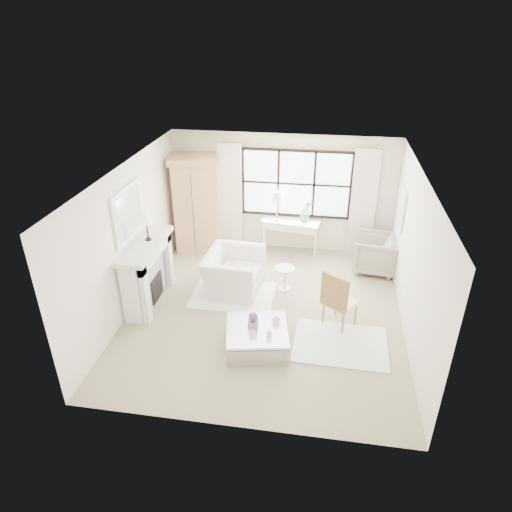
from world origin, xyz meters
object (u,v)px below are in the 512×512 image
object	(u,v)px
coffee_table	(257,338)
armoire	(196,203)
club_armchair	(233,271)
console_table	(290,237)

from	to	relation	value
coffee_table	armoire	bearing A→B (deg)	108.75
club_armchair	coffee_table	bearing A→B (deg)	-152.25
console_table	coffee_table	xyz separation A→B (m)	(-0.22, -3.52, -0.22)
club_armchair	coffee_table	size ratio (longest dim) A/B	1.04
armoire	console_table	distance (m)	2.28
armoire	club_armchair	size ratio (longest dim) A/B	1.84
armoire	console_table	size ratio (longest dim) A/B	1.66
console_table	club_armchair	world-z (taller)	console_table
console_table	armoire	bearing A→B (deg)	-167.77
armoire	club_armchair	world-z (taller)	armoire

